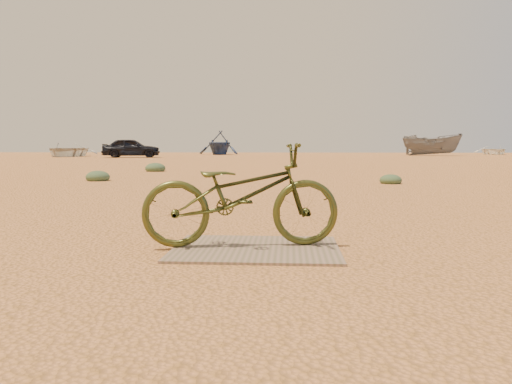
# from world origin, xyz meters

# --- Properties ---
(ground) EXTENTS (120.00, 120.00, 0.00)m
(ground) POSITION_xyz_m (0.00, 0.00, 0.00)
(ground) COLOR #DC8B52
(ground) RESTS_ON ground
(plywood_board) EXTENTS (1.44, 1.13, 0.02)m
(plywood_board) POSITION_xyz_m (-0.33, 0.44, 0.01)
(plywood_board) COLOR #876B5A
(plywood_board) RESTS_ON ground
(bicycle) EXTENTS (1.80, 0.87, 0.91)m
(bicycle) POSITION_xyz_m (-0.46, 0.51, 0.48)
(bicycle) COLOR #41471C
(bicycle) RESTS_ON plywood_board
(car) EXTENTS (4.45, 2.38, 1.44)m
(car) POSITION_xyz_m (-11.86, 33.05, 0.72)
(car) COLOR black
(car) RESTS_ON ground
(boat_near_left) EXTENTS (3.98, 5.48, 1.12)m
(boat_near_left) POSITION_xyz_m (-18.11, 35.82, 0.56)
(boat_near_left) COLOR silver
(boat_near_left) RESTS_ON ground
(boat_far_left) EXTENTS (4.67, 5.17, 2.39)m
(boat_far_left) POSITION_xyz_m (-6.86, 45.12, 1.19)
(boat_far_left) COLOR navy
(boat_far_left) RESTS_ON ground
(boat_mid_right) EXTENTS (5.36, 3.11, 1.95)m
(boat_mid_right) POSITION_xyz_m (12.69, 41.74, 0.98)
(boat_mid_right) COLOR slate
(boat_mid_right) RESTS_ON ground
(boat_far_right) EXTENTS (3.44, 4.55, 0.89)m
(boat_far_right) POSITION_xyz_m (20.47, 47.72, 0.44)
(boat_far_right) COLOR white
(boat_far_right) RESTS_ON ground
(kale_a) EXTENTS (0.61, 0.61, 0.33)m
(kale_a) POSITION_xyz_m (-4.96, 8.72, 0.00)
(kale_a) COLOR #566E4C
(kale_a) RESTS_ON ground
(kale_b) EXTENTS (0.52, 0.52, 0.29)m
(kale_b) POSITION_xyz_m (2.38, 8.22, 0.00)
(kale_b) COLOR #566E4C
(kale_b) RESTS_ON ground
(kale_c) EXTENTS (0.70, 0.70, 0.39)m
(kale_c) POSITION_xyz_m (-4.72, 13.37, 0.00)
(kale_c) COLOR #566E4C
(kale_c) RESTS_ON ground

